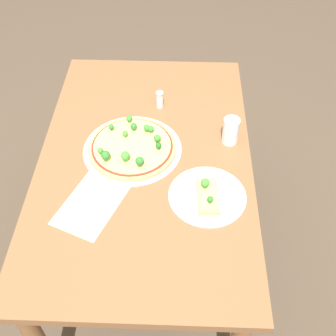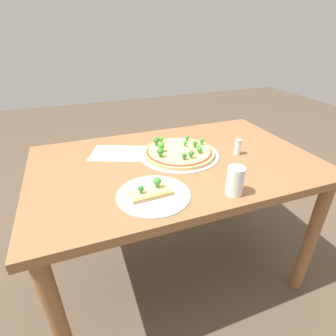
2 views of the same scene
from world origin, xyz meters
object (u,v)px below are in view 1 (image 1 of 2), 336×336
pizza_tray_whole (132,147)px  condiment_shaker (160,99)px  drinking_cup (231,131)px  dining_table (146,173)px  pizza_tray_slice (207,195)px

pizza_tray_whole → condiment_shaker: 0.28m
pizza_tray_whole → condiment_shaker: size_ratio=5.09×
drinking_cup → condiment_shaker: 0.35m
dining_table → drinking_cup: drinking_cup is taller
pizza_tray_slice → drinking_cup: size_ratio=2.50×
pizza_tray_slice → drinking_cup: 0.30m
dining_table → condiment_shaker: condiment_shaker is taller
pizza_tray_slice → condiment_shaker: 0.52m
dining_table → pizza_tray_slice: bearing=-128.9°
dining_table → condiment_shaker: (0.30, -0.04, 0.13)m
condiment_shaker → drinking_cup: bearing=-125.6°
pizza_tray_whole → pizza_tray_slice: 0.36m
dining_table → drinking_cup: 0.37m
dining_table → pizza_tray_whole: bearing=54.5°
pizza_tray_slice → drinking_cup: (0.28, -0.09, 0.05)m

